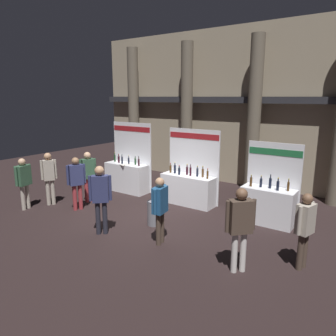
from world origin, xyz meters
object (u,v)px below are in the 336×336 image
object	(u,v)px
exhibitor_booth_2	(268,203)
visitor_6	(305,225)
visitor_3	(100,194)
exhibitor_booth_1	(189,186)
visitor_0	(76,179)
visitor_7	(24,179)
visitor_4	(49,175)
trash_bin	(154,213)
visitor_2	(88,172)
exhibitor_booth_0	(128,174)
visitor_5	(160,205)
visitor_1	(240,222)

from	to	relation	value
exhibitor_booth_2	visitor_6	size ratio (longest dim) A/B	1.39
visitor_3	exhibitor_booth_1	bearing A→B (deg)	-143.98
visitor_0	visitor_7	bearing A→B (deg)	148.61
visitor_4	trash_bin	bearing A→B (deg)	130.83
visitor_2	visitor_7	xyz separation A→B (m)	(-1.10, -1.62, -0.05)
visitor_4	visitor_6	bearing A→B (deg)	125.47
exhibitor_booth_1	visitor_2	size ratio (longest dim) A/B	1.44
exhibitor_booth_0	visitor_5	size ratio (longest dim) A/B	1.55
exhibitor_booth_2	visitor_6	bearing A→B (deg)	-56.16
visitor_2	visitor_3	xyz separation A→B (m)	(2.23, -1.56, 0.05)
exhibitor_booth_2	visitor_4	xyz separation A→B (m)	(-6.30, -2.48, 0.41)
exhibitor_booth_1	visitor_3	world-z (taller)	exhibitor_booth_1
exhibitor_booth_0	visitor_7	distance (m)	3.58
visitor_4	visitor_6	xyz separation A→B (m)	(7.65, 0.48, -0.05)
exhibitor_booth_0	visitor_0	bearing A→B (deg)	-87.90
exhibitor_booth_0	visitor_4	distance (m)	2.82
exhibitor_booth_1	visitor_5	xyz separation A→B (m)	(0.96, -2.89, 0.37)
exhibitor_booth_0	visitor_1	bearing A→B (deg)	-27.95
visitor_1	exhibitor_booth_2	bearing A→B (deg)	50.62
visitor_0	visitor_2	size ratio (longest dim) A/B	0.98
exhibitor_booth_0	exhibitor_booth_2	xyz separation A→B (m)	(5.29, -0.12, -0.04)
visitor_3	visitor_6	bearing A→B (deg)	150.12
visitor_0	visitor_6	size ratio (longest dim) A/B	1.03
exhibitor_booth_1	visitor_1	distance (m)	4.27
visitor_5	visitor_7	xyz separation A→B (m)	(-4.88, -0.45, 0.00)
visitor_0	visitor_6	world-z (taller)	visitor_0
exhibitor_booth_1	visitor_4	bearing A→B (deg)	-144.02
visitor_1	visitor_7	bearing A→B (deg)	136.86
visitor_0	visitor_3	world-z (taller)	visitor_3
visitor_6	visitor_5	bearing A→B (deg)	-60.65
exhibitor_booth_1	visitor_3	bearing A→B (deg)	-100.28
visitor_2	visitor_6	bearing A→B (deg)	110.30
exhibitor_booth_2	visitor_4	bearing A→B (deg)	-158.49
exhibitor_booth_0	trash_bin	distance (m)	3.44
exhibitor_booth_0	visitor_5	world-z (taller)	exhibitor_booth_0
visitor_0	visitor_4	bearing A→B (deg)	125.37
visitor_4	visitor_6	distance (m)	7.66
visitor_1	visitor_2	size ratio (longest dim) A/B	1.03
exhibitor_booth_0	visitor_4	world-z (taller)	exhibitor_booth_0
exhibitor_booth_0	visitor_7	size ratio (longest dim) A/B	1.56
visitor_2	visitor_5	bearing A→B (deg)	96.84
visitor_5	visitor_0	bearing A→B (deg)	-105.34
visitor_3	visitor_7	bearing A→B (deg)	-42.79
visitor_0	visitor_5	bearing A→B (deg)	-71.28
exhibitor_booth_2	visitor_3	distance (m)	4.55
exhibitor_booth_1	exhibitor_booth_2	bearing A→B (deg)	-3.35
visitor_2	visitor_7	distance (m)	1.96
visitor_1	visitor_5	bearing A→B (deg)	130.72
visitor_2	visitor_5	distance (m)	3.96
visitor_0	visitor_6	xyz separation A→B (m)	(6.55, 0.29, -0.04)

